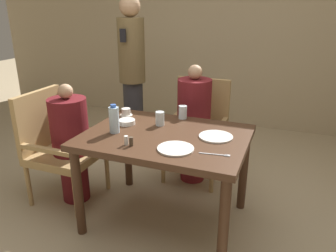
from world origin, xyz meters
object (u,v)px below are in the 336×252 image
Objects in this scene: bowl_small at (127,122)px; water_bottle at (114,120)px; standing_host at (132,71)px; plate_main_right at (176,149)px; chair_left_side at (57,143)px; teacup_with_saucer at (126,112)px; plate_main_left at (216,137)px; glass_tall_mid at (160,119)px; diner_in_far_chair at (194,123)px; glass_tall_near at (182,112)px; chair_far_side at (198,126)px; diner_in_left_chair at (71,143)px.

bowl_small is 0.63× the size of water_bottle.
plate_main_right is at bearing -53.85° from standing_host.
chair_left_side is 8.87× the size of teacup_with_saucer.
plate_main_left is 0.50m from glass_tall_mid.
diner_in_far_chair is at bearing 59.09° from bowl_small.
teacup_with_saucer is at bearing 27.37° from chair_left_side.
plate_main_right is at bearing -38.54° from teacup_with_saucer.
chair_left_side is 1.14m from glass_tall_near.
bowl_small is (0.52, -1.12, -0.18)m from standing_host.
chair_far_side is at bearing 80.65° from glass_tall_mid.
bowl_small is (-0.38, -0.79, 0.25)m from chair_far_side.
bowl_small is at bearing 8.23° from chair_left_side.
chair_far_side is at bearing 89.63° from glass_tall_near.
water_bottle is (-0.54, 0.13, 0.10)m from plate_main_right.
standing_host is 1.32m from glass_tall_mid.
chair_left_side is 1.00× the size of chair_far_side.
bowl_small reaches higher than plate_main_left.
diner_in_left_chair reaches higher than chair_left_side.
standing_host is (-0.90, 0.49, 0.36)m from diner_in_far_chair.
bowl_small is at bearing 178.48° from plate_main_left.
chair_left_side is at bearing 170.91° from water_bottle.
diner_in_left_chair is 0.92× the size of diner_in_far_chair.
teacup_with_saucer is at bearing 162.63° from glass_tall_mid.
teacup_with_saucer is 0.41m from water_bottle.
chair_far_side is at bearing 44.98° from diner_in_left_chair.
bowl_small is 0.28m from glass_tall_mid.
chair_far_side reaches higher than teacup_with_saucer.
chair_left_side is at bearing -144.78° from diner_in_far_chair.
diner_in_far_chair is at bearing 39.60° from diner_in_left_chair.
bowl_small is at bearing -65.31° from standing_host.
plate_main_right is (1.06, -1.45, -0.19)m from standing_host.
diner_in_left_chair is 0.60m from water_bottle.
plate_main_right is (-0.20, -0.31, 0.00)m from plate_main_left.
chair_left_side is 0.84× the size of diner_in_far_chair.
bowl_small is (-0.54, 0.33, 0.01)m from plate_main_right.
chair_left_side is 1.30m from standing_host.
plate_main_right is at bearing -81.68° from chair_far_side.
water_bottle is at bearing -166.38° from plate_main_left.
standing_host is at bearing 126.62° from glass_tall_mid.
diner_in_left_chair is at bearing -89.36° from standing_host.
plate_main_right is at bearing -55.08° from glass_tall_mid.
water_bottle is (0.52, -1.32, -0.10)m from standing_host.
diner_in_far_chair is at bearing 99.60° from plate_main_right.
water_bottle is at bearing -126.85° from glass_tall_near.
chair_far_side reaches higher than glass_tall_mid.
plate_main_right is at bearing -31.14° from bowl_small.
plate_main_right is 2.22× the size of glass_tall_near.
standing_host is 15.81× the size of glass_tall_mid.
water_bottle is 0.38m from glass_tall_mid.
glass_tall_near is (-0.00, -0.34, 0.22)m from diner_in_far_chair.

